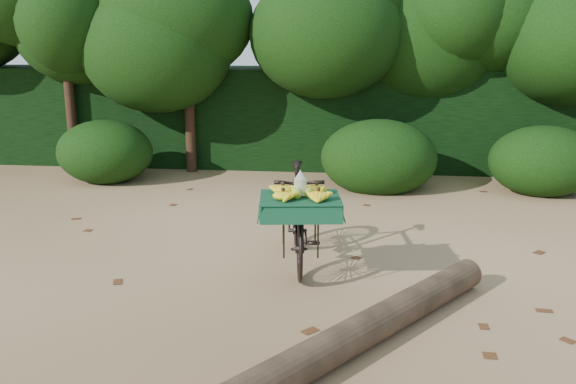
# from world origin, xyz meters

# --- Properties ---
(ground) EXTENTS (80.00, 80.00, 0.00)m
(ground) POSITION_xyz_m (0.00, 0.00, 0.00)
(ground) COLOR tan
(ground) RESTS_ON ground
(vendor_bicycle) EXTENTS (0.85, 1.85, 1.05)m
(vendor_bicycle) POSITION_xyz_m (0.56, 0.84, 0.53)
(vendor_bicycle) COLOR black
(vendor_bicycle) RESTS_ON ground
(fallen_log) EXTENTS (2.52, 3.18, 0.27)m
(fallen_log) POSITION_xyz_m (1.11, -1.10, 0.14)
(fallen_log) COLOR brown
(fallen_log) RESTS_ON ground
(hedge_backdrop) EXTENTS (26.00, 1.80, 1.80)m
(hedge_backdrop) POSITION_xyz_m (0.00, 6.30, 0.90)
(hedge_backdrop) COLOR black
(hedge_backdrop) RESTS_ON ground
(tree_row) EXTENTS (14.50, 2.00, 4.00)m
(tree_row) POSITION_xyz_m (-0.65, 5.50, 2.00)
(tree_row) COLOR black
(tree_row) RESTS_ON ground
(bush_clumps) EXTENTS (8.80, 1.70, 0.90)m
(bush_clumps) POSITION_xyz_m (0.50, 4.30, 0.45)
(bush_clumps) COLOR black
(bush_clumps) RESTS_ON ground
(leaf_litter) EXTENTS (7.00, 7.30, 0.01)m
(leaf_litter) POSITION_xyz_m (0.00, 0.65, 0.01)
(leaf_litter) COLOR #532C16
(leaf_litter) RESTS_ON ground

